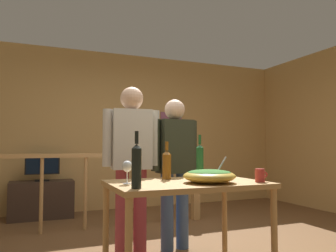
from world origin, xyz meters
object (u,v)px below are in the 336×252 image
object	(u,v)px
wine_bottle_dark	(136,165)
person_standing_right	(175,161)
framed_picture	(171,122)
person_standing_left	(131,155)
wine_bottle_amber	(167,164)
wine_bottle_green	(200,160)
serving_table	(186,192)
salad_bowl	(209,175)
mug_red	(260,175)
flat_screen_tv	(42,166)
tv_console	(42,200)
wine_glass	(127,167)
stair_railing	(104,178)

from	to	relation	value
wine_bottle_dark	person_standing_right	distance (m)	1.27
framed_picture	wine_bottle_dark	size ratio (longest dim) A/B	1.07
wine_bottle_dark	person_standing_left	xyz separation A→B (m)	(0.26, 1.04, 0.04)
wine_bottle_dark	person_standing_left	distance (m)	1.07
wine_bottle_dark	wine_bottle_amber	bearing A→B (deg)	50.01
wine_bottle_green	person_standing_left	world-z (taller)	person_standing_left
serving_table	wine_bottle_dark	world-z (taller)	wine_bottle_dark
person_standing_right	wine_bottle_dark	bearing A→B (deg)	49.00
salad_bowl	mug_red	bearing A→B (deg)	-15.24
person_standing_left	person_standing_right	world-z (taller)	person_standing_left
salad_bowl	mug_red	distance (m)	0.41
wine_bottle_green	person_standing_right	bearing A→B (deg)	90.21
mug_red	person_standing_right	size ratio (longest dim) A/B	0.07
salad_bowl	framed_picture	bearing A→B (deg)	72.19
serving_table	flat_screen_tv	bearing A→B (deg)	109.66
wine_bottle_dark	mug_red	size ratio (longest dim) A/B	3.47
tv_console	wine_bottle_dark	distance (m)	3.24
wine_bottle_dark	serving_table	bearing A→B (deg)	28.03
serving_table	mug_red	distance (m)	0.60
wine_bottle_green	tv_console	bearing A→B (deg)	115.25
wine_bottle_amber	person_standing_right	bearing A→B (deg)	60.23
framed_picture	wine_bottle_dark	bearing A→B (deg)	-116.22
flat_screen_tv	wine_glass	bearing A→B (deg)	-79.35
framed_picture	person_standing_right	bearing A→B (deg)	-111.85
flat_screen_tv	serving_table	world-z (taller)	flat_screen_tv
tv_console	person_standing_left	xyz separation A→B (m)	(0.78, -2.09, 0.71)
serving_table	wine_bottle_dark	size ratio (longest dim) A/B	3.17
wine_bottle_dark	tv_console	bearing A→B (deg)	99.39
serving_table	framed_picture	bearing A→B (deg)	69.36
flat_screen_tv	mug_red	world-z (taller)	flat_screen_tv
salad_bowl	flat_screen_tv	bearing A→B (deg)	110.90
flat_screen_tv	person_standing_right	world-z (taller)	person_standing_right
wine_glass	wine_bottle_green	bearing A→B (deg)	15.54
tv_console	person_standing_right	bearing A→B (deg)	-59.15
serving_table	wine_bottle_amber	distance (m)	0.33
wine_bottle_amber	wine_bottle_green	world-z (taller)	wine_bottle_green
wine_bottle_dark	flat_screen_tv	bearing A→B (deg)	99.49
wine_bottle_amber	wine_bottle_green	xyz separation A→B (m)	(0.31, -0.02, 0.03)
salad_bowl	wine_bottle_green	bearing A→B (deg)	73.25
stair_railing	mug_red	bearing A→B (deg)	-70.03
wine_bottle_amber	wine_bottle_green	bearing A→B (deg)	-4.45
framed_picture	tv_console	xyz separation A→B (m)	(-2.20, -0.29, -1.23)
salad_bowl	wine_glass	distance (m)	0.63
person_standing_left	person_standing_right	xyz separation A→B (m)	(0.47, 0.00, -0.07)
tv_console	person_standing_left	world-z (taller)	person_standing_left
wine_bottle_green	framed_picture	bearing A→B (deg)	72.05
salad_bowl	person_standing_left	world-z (taller)	person_standing_left
stair_railing	serving_table	size ratio (longest dim) A/B	3.09
person_standing_left	flat_screen_tv	bearing A→B (deg)	-63.33
framed_picture	serving_table	distance (m)	3.46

